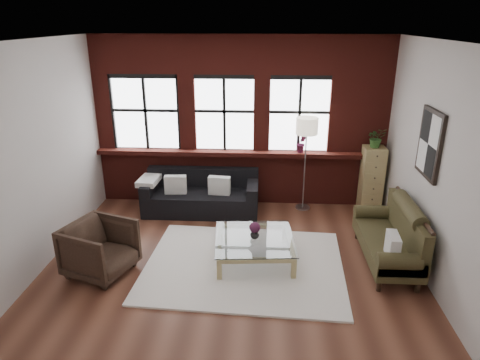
# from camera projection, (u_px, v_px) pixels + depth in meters

# --- Properties ---
(floor) EXTENTS (5.50, 5.50, 0.00)m
(floor) POSITION_uv_depth(u_px,v_px,m) (231.00, 266.00, 6.36)
(floor) COLOR #522B1E
(floor) RESTS_ON ground
(ceiling) EXTENTS (5.50, 5.50, 0.00)m
(ceiling) POSITION_uv_depth(u_px,v_px,m) (229.00, 41.00, 5.22)
(ceiling) COLOR white
(ceiling) RESTS_ON ground
(wall_back) EXTENTS (5.50, 0.00, 5.50)m
(wall_back) POSITION_uv_depth(u_px,v_px,m) (241.00, 122.00, 8.12)
(wall_back) COLOR beige
(wall_back) RESTS_ON ground
(wall_front) EXTENTS (5.50, 0.00, 5.50)m
(wall_front) POSITION_uv_depth(u_px,v_px,m) (206.00, 264.00, 3.46)
(wall_front) COLOR beige
(wall_front) RESTS_ON ground
(wall_left) EXTENTS (0.00, 5.00, 5.00)m
(wall_left) POSITION_uv_depth(u_px,v_px,m) (33.00, 161.00, 5.94)
(wall_left) COLOR beige
(wall_left) RESTS_ON ground
(wall_right) EXTENTS (0.00, 5.00, 5.00)m
(wall_right) POSITION_uv_depth(u_px,v_px,m) (437.00, 168.00, 5.64)
(wall_right) COLOR beige
(wall_right) RESTS_ON ground
(brick_backwall) EXTENTS (5.50, 0.12, 3.20)m
(brick_backwall) POSITION_uv_depth(u_px,v_px,m) (240.00, 123.00, 8.07)
(brick_backwall) COLOR #5E1C16
(brick_backwall) RESTS_ON floor
(sill_ledge) EXTENTS (5.50, 0.30, 0.08)m
(sill_ledge) POSITION_uv_depth(u_px,v_px,m) (240.00, 153.00, 8.18)
(sill_ledge) COLOR #5E1C16
(sill_ledge) RESTS_ON brick_backwall
(window_left) EXTENTS (1.38, 0.10, 1.50)m
(window_left) POSITION_uv_depth(u_px,v_px,m) (146.00, 114.00, 8.12)
(window_left) COLOR black
(window_left) RESTS_ON brick_backwall
(window_mid) EXTENTS (1.38, 0.10, 1.50)m
(window_mid) POSITION_uv_depth(u_px,v_px,m) (224.00, 115.00, 8.04)
(window_mid) COLOR black
(window_mid) RESTS_ON brick_backwall
(window_right) EXTENTS (1.38, 0.10, 1.50)m
(window_right) POSITION_uv_depth(u_px,v_px,m) (299.00, 116.00, 7.96)
(window_right) COLOR black
(window_right) RESTS_ON brick_backwall
(wall_poster) EXTENTS (0.05, 0.74, 0.94)m
(wall_poster) POSITION_uv_depth(u_px,v_px,m) (430.00, 144.00, 5.83)
(wall_poster) COLOR black
(wall_poster) RESTS_ON wall_right
(shag_rug) EXTENTS (3.02, 2.44, 0.03)m
(shag_rug) POSITION_uv_depth(u_px,v_px,m) (244.00, 265.00, 6.36)
(shag_rug) COLOR white
(shag_rug) RESTS_ON floor
(dark_sofa) EXTENTS (2.13, 0.86, 0.77)m
(dark_sofa) POSITION_uv_depth(u_px,v_px,m) (201.00, 193.00, 8.03)
(dark_sofa) COLOR black
(dark_sofa) RESTS_ON floor
(pillow_a) EXTENTS (0.41, 0.17, 0.34)m
(pillow_a) POSITION_uv_depth(u_px,v_px,m) (176.00, 185.00, 7.90)
(pillow_a) COLOR silver
(pillow_a) RESTS_ON dark_sofa
(pillow_b) EXTENTS (0.41, 0.18, 0.34)m
(pillow_b) POSITION_uv_depth(u_px,v_px,m) (219.00, 185.00, 7.85)
(pillow_b) COLOR silver
(pillow_b) RESTS_ON dark_sofa
(vintage_settee) EXTENTS (0.77, 1.72, 0.92)m
(vintage_settee) POSITION_uv_depth(u_px,v_px,m) (387.00, 235.00, 6.30)
(vintage_settee) COLOR #363019
(vintage_settee) RESTS_ON floor
(pillow_settee) EXTENTS (0.17, 0.39, 0.34)m
(pillow_settee) POSITION_uv_depth(u_px,v_px,m) (393.00, 246.00, 5.78)
(pillow_settee) COLOR silver
(pillow_settee) RESTS_ON vintage_settee
(armchair) EXTENTS (1.08, 1.07, 0.77)m
(armchair) POSITION_uv_depth(u_px,v_px,m) (100.00, 249.00, 6.07)
(armchair) COLOR black
(armchair) RESTS_ON floor
(coffee_table) EXTENTS (1.26, 1.26, 0.39)m
(coffee_table) POSITION_uv_depth(u_px,v_px,m) (254.00, 249.00, 6.46)
(coffee_table) COLOR tan
(coffee_table) RESTS_ON shag_rug
(vase) EXTENTS (0.18, 0.18, 0.14)m
(vase) POSITION_uv_depth(u_px,v_px,m) (255.00, 234.00, 6.36)
(vase) COLOR #B2B2B2
(vase) RESTS_ON coffee_table
(flowers) EXTENTS (0.17, 0.17, 0.17)m
(flowers) POSITION_uv_depth(u_px,v_px,m) (255.00, 228.00, 6.32)
(flowers) COLOR #4C1A35
(flowers) RESTS_ON vase
(drawer_chest) EXTENTS (0.39, 0.39, 1.26)m
(drawer_chest) POSITION_uv_depth(u_px,v_px,m) (371.00, 180.00, 7.99)
(drawer_chest) COLOR tan
(drawer_chest) RESTS_ON floor
(potted_plant_top) EXTENTS (0.36, 0.32, 0.36)m
(potted_plant_top) POSITION_uv_depth(u_px,v_px,m) (376.00, 138.00, 7.71)
(potted_plant_top) COLOR #2D5923
(potted_plant_top) RESTS_ON drawer_chest
(floor_lamp) EXTENTS (0.40, 0.40, 1.93)m
(floor_lamp) POSITION_uv_depth(u_px,v_px,m) (305.00, 161.00, 7.97)
(floor_lamp) COLOR #A5A5A8
(floor_lamp) RESTS_ON floor
(sill_plant) EXTENTS (0.22, 0.18, 0.36)m
(sill_plant) POSITION_uv_depth(u_px,v_px,m) (302.00, 143.00, 8.01)
(sill_plant) COLOR #4C1A35
(sill_plant) RESTS_ON sill_ledge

